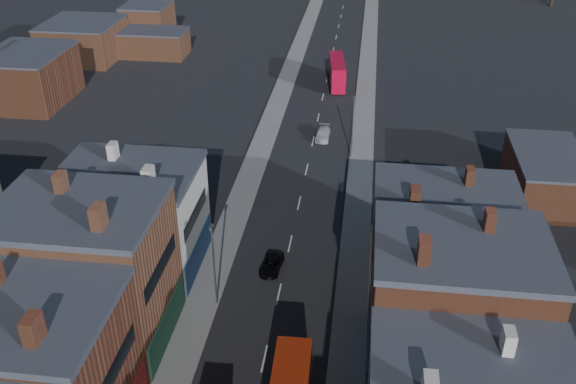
# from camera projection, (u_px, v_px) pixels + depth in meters

# --- Properties ---
(pavement_west) EXTENTS (3.00, 200.00, 0.12)m
(pavement_west) POSITION_uv_depth(u_px,v_px,m) (245.00, 190.00, 73.42)
(pavement_west) COLOR gray
(pavement_west) RESTS_ON ground
(pavement_east) EXTENTS (3.00, 200.00, 0.12)m
(pavement_east) POSITION_uv_depth(u_px,v_px,m) (359.00, 197.00, 71.97)
(pavement_east) COLOR gray
(pavement_east) RESTS_ON ground
(lamp_post_2) EXTENTS (0.25, 0.70, 8.12)m
(lamp_post_2) POSITION_uv_depth(u_px,v_px,m) (214.00, 260.00, 53.77)
(lamp_post_2) COLOR slate
(lamp_post_2) RESTS_ON ground
(lamp_post_3) EXTENTS (0.25, 0.70, 8.12)m
(lamp_post_3) POSITION_uv_depth(u_px,v_px,m) (353.00, 123.00, 78.38)
(lamp_post_3) COLOR slate
(lamp_post_3) RESTS_ON ground
(bus_2) EXTENTS (3.34, 9.88, 4.18)m
(bus_2) POSITION_uv_depth(u_px,v_px,m) (337.00, 72.00, 101.73)
(bus_2) COLOR red
(bus_2) RESTS_ON ground
(car_2) EXTENTS (2.13, 4.01, 1.07)m
(car_2) POSITION_uv_depth(u_px,v_px,m) (271.00, 265.00, 60.17)
(car_2) COLOR black
(car_2) RESTS_ON ground
(car_3) EXTENTS (1.85, 4.42, 1.28)m
(car_3) POSITION_uv_depth(u_px,v_px,m) (323.00, 134.00, 85.30)
(car_3) COLOR silver
(car_3) RESTS_ON ground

